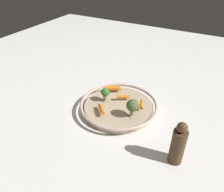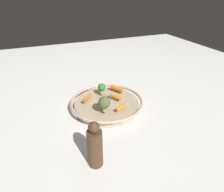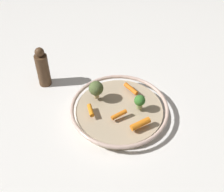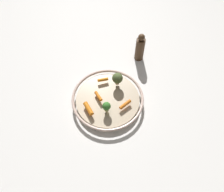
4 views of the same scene
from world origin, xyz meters
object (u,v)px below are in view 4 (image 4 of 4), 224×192
(broccoli_floret_mid, at_px, (117,78))
(serving_bowl, at_px, (108,100))
(baby_carrot_right, at_px, (103,80))
(baby_carrot_near_rim, at_px, (88,109))
(baby_carrot_left, at_px, (125,104))
(pepper_mill, at_px, (140,48))
(baby_carrot_center, at_px, (99,95))
(broccoli_floret_large, at_px, (106,106))

(broccoli_floret_mid, bearing_deg, serving_bowl, 153.66)
(baby_carrot_right, bearing_deg, baby_carrot_near_rim, 162.71)
(baby_carrot_left, relative_size, pepper_mill, 0.37)
(baby_carrot_near_rim, height_order, baby_carrot_right, baby_carrot_near_rim)
(baby_carrot_left, bearing_deg, serving_bowl, 65.67)
(baby_carrot_left, relative_size, baby_carrot_center, 1.10)
(baby_carrot_near_rim, height_order, baby_carrot_left, baby_carrot_near_rim)
(serving_bowl, bearing_deg, broccoli_floret_mid, -26.34)
(baby_carrot_right, bearing_deg, baby_carrot_left, -139.77)
(baby_carrot_near_rim, bearing_deg, baby_carrot_right, -17.29)
(baby_carrot_center, bearing_deg, baby_carrot_right, -8.38)
(baby_carrot_near_rim, distance_m, baby_carrot_right, 0.17)
(baby_carrot_left, relative_size, broccoli_floret_mid, 0.90)
(broccoli_floret_mid, distance_m, pepper_mill, 0.23)
(baby_carrot_center, xyz_separation_m, broccoli_floret_large, (-0.07, -0.04, 0.02))
(broccoli_floret_large, bearing_deg, baby_carrot_right, 9.22)
(baby_carrot_near_rim, bearing_deg, broccoli_floret_mid, -38.63)
(baby_carrot_right, height_order, broccoli_floret_large, broccoli_floret_large)
(serving_bowl, relative_size, baby_carrot_right, 6.58)
(baby_carrot_near_rim, distance_m, baby_carrot_center, 0.08)
(serving_bowl, height_order, broccoli_floret_mid, broccoli_floret_mid)
(baby_carrot_near_rim, bearing_deg, baby_carrot_left, -78.72)
(baby_carrot_near_rim, relative_size, broccoli_floret_large, 1.27)
(broccoli_floret_large, height_order, broccoli_floret_mid, broccoli_floret_mid)
(baby_carrot_near_rim, height_order, broccoli_floret_mid, broccoli_floret_mid)
(serving_bowl, relative_size, baby_carrot_left, 5.52)
(baby_carrot_center, relative_size, pepper_mill, 0.33)
(baby_carrot_left, bearing_deg, broccoli_floret_large, 108.86)
(serving_bowl, relative_size, broccoli_floret_large, 6.35)
(baby_carrot_right, height_order, pepper_mill, pepper_mill)
(serving_bowl, height_order, broccoli_floret_large, broccoli_floret_large)
(baby_carrot_near_rim, height_order, broccoli_floret_large, broccoli_floret_large)
(baby_carrot_near_rim, relative_size, pepper_mill, 0.41)
(baby_carrot_near_rim, bearing_deg, serving_bowl, -49.21)
(broccoli_floret_mid, bearing_deg, baby_carrot_center, 132.80)
(broccoli_floret_large, bearing_deg, pepper_mill, -22.94)
(baby_carrot_near_rim, bearing_deg, baby_carrot_center, -26.96)
(serving_bowl, distance_m, baby_carrot_center, 0.05)
(baby_carrot_center, bearing_deg, pepper_mill, -33.66)
(serving_bowl, xyz_separation_m, pepper_mill, (0.28, -0.14, 0.05))
(baby_carrot_left, distance_m, broccoli_floret_mid, 0.13)
(broccoli_floret_large, xyz_separation_m, pepper_mill, (0.35, -0.15, 0.00))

